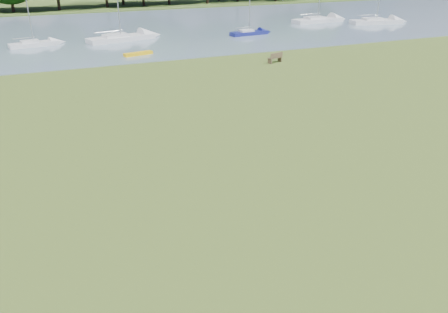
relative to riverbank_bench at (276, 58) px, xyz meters
name	(u,v)px	position (x,y,z in m)	size (l,w,h in m)	color
ground	(206,162)	(-13.38, -17.39, -0.47)	(220.00, 220.00, 0.00)	olive
river	(91,32)	(-13.38, 24.61, -0.47)	(220.00, 40.00, 0.10)	slate
far_bank	(70,8)	(-13.38, 54.61, -0.47)	(220.00, 20.00, 0.40)	#4C6626
riverbank_bench	(276,58)	(0.00, 0.00, 0.00)	(1.60, 0.90, 0.94)	brown
kayak	(138,54)	(-10.97, 7.98, -0.28)	(2.92, 0.68, 0.29)	yellow
sailboat_0	(249,32)	(4.24, 14.49, -0.02)	(4.97, 1.88, 6.87)	navy
sailboat_3	(317,19)	(18.26, 20.56, 0.07)	(7.94, 2.76, 10.27)	silver
sailboat_4	(120,36)	(-11.08, 16.66, 0.05)	(8.03, 4.03, 9.31)	silver
sailboat_5	(376,20)	(25.13, 16.08, 0.08)	(7.62, 3.37, 8.83)	silver
sailboat_6	(33,42)	(-20.38, 16.90, -0.02)	(5.24, 2.46, 6.52)	silver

